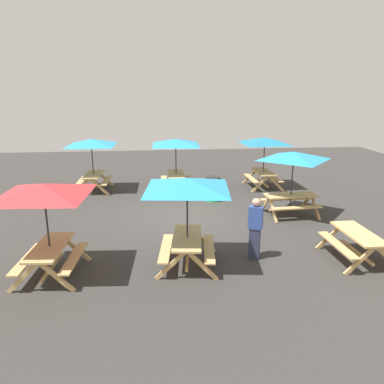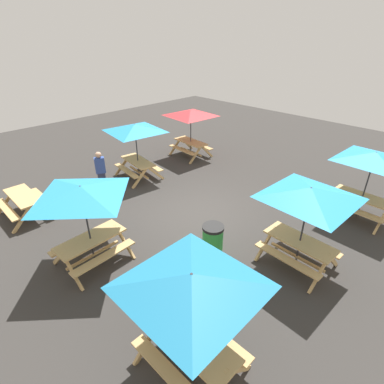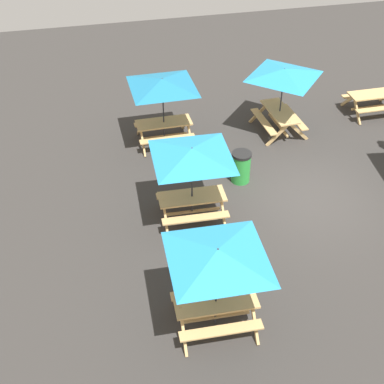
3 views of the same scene
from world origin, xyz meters
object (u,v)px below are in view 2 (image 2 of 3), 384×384
Objects in this scene: picnic_table_1 at (374,162)px; picnic_table_4 at (192,289)px; person_standing at (101,172)px; picnic_table_3 at (24,201)px; picnic_table_5 at (82,197)px; trash_bin_green at (213,241)px; picnic_table_0 at (191,116)px; picnic_table_2 at (309,199)px; picnic_table_6 at (135,132)px.

picnic_table_4 is at bearing -90.14° from picnic_table_1.
person_standing is at bearing -143.32° from picnic_table_1.
person_standing is (0.38, 2.67, 0.32)m from picnic_table_3.
picnic_table_3 is (-7.91, -7.89, -1.43)m from picnic_table_1.
person_standing is (-3.33, 2.22, -1.10)m from picnic_table_5.
trash_bin_green is 0.59× the size of person_standing.
picnic_table_2 is (7.63, -3.53, 0.00)m from picnic_table_0.
picnic_table_6 is at bearing 149.71° from picnic_table_4.
person_standing is at bearing 160.89° from picnic_table_4.
picnic_table_4 is at bearing -95.64° from picnic_table_5.
picnic_table_2 reaches higher than trash_bin_green.
picnic_table_5 reaches higher than person_standing.
picnic_table_1 and picnic_table_4 have the same top height.
picnic_table_0 is 7.75m from trash_bin_green.
picnic_table_4 is at bearing -87.43° from picnic_table_2.
picnic_table_6 is 2.12m from person_standing.
picnic_table_4 is at bearing 1.75° from picnic_table_3.
person_standing is at bearing -165.46° from picnic_table_2.
picnic_table_0 is 1.00× the size of picnic_table_4.
picnic_table_4 is (7.66, -7.51, 0.00)m from picnic_table_0.
trash_bin_green is at bearing 124.12° from picnic_table_4.
picnic_table_0 is 1.21× the size of picnic_table_5.
picnic_table_2 is 1.69× the size of person_standing.
picnic_table_5 is 5.34m from picnic_table_6.
picnic_table_0 and picnic_table_6 have the same top height.
picnic_table_3 is 6.49m from trash_bin_green.
person_standing is (-7.22, -1.59, -1.10)m from picnic_table_2.
picnic_table_4 is (0.03, -3.98, 0.00)m from picnic_table_2.
picnic_table_3 is 0.64× the size of picnic_table_6.
person_standing is at bearing 53.02° from picnic_table_5.
picnic_table_3 is 0.77× the size of picnic_table_5.
picnic_table_1 is 7.62m from picnic_table_4.
picnic_table_5 is (3.73, -7.35, 0.00)m from picnic_table_0.
picnic_table_0 is at bearing 134.67° from picnic_table_4.
picnic_table_2 is 3.98m from picnic_table_4.
picnic_table_1 and picnic_table_5 have the same top height.
picnic_table_6 is at bearing 37.87° from picnic_table_5.
picnic_table_2 is 1.01× the size of picnic_table_6.
picnic_table_0 is at bearing 139.95° from trash_bin_green.
picnic_table_5 is at bearing -58.96° from picnic_table_0.
picnic_table_6 is (-7.71, -3.42, 0.00)m from picnic_table_1.
picnic_table_0 is 1.01× the size of picnic_table_6.
picnic_table_6 is at bearing -179.52° from picnic_table_2.
person_standing is at bearing -76.96° from picnic_table_6.
trash_bin_green is (2.10, 2.45, -1.49)m from picnic_table_5.
picnic_table_0 and picnic_table_2 have the same top height.
trash_bin_green is (5.80, 2.89, -0.07)m from picnic_table_3.
picnic_table_1 is (7.93, 0.10, 0.00)m from picnic_table_0.
picnic_table_2 is at bearing 37.12° from trash_bin_green.
picnic_table_5 is at bearing -117.50° from picnic_table_1.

